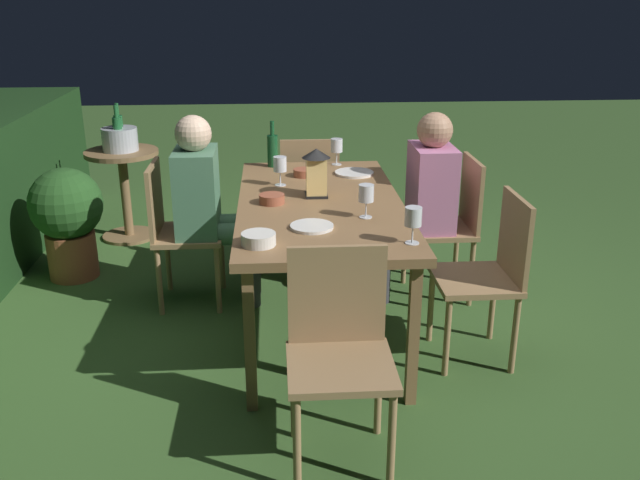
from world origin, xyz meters
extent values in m
plane|color=#385B28|center=(0.00, 0.00, 0.00)|extent=(16.00, 16.00, 0.00)
cube|color=olive|center=(0.00, 0.00, 0.73)|extent=(1.74, 0.87, 0.04)
cube|color=olive|center=(-0.80, -0.37, 0.35)|extent=(0.05, 0.05, 0.71)
cube|color=olive|center=(0.80, -0.37, 0.35)|extent=(0.05, 0.05, 0.71)
cube|color=olive|center=(-0.80, 0.37, 0.35)|extent=(0.05, 0.05, 0.71)
cube|color=olive|center=(0.80, 0.37, 0.35)|extent=(0.05, 0.05, 0.71)
cube|color=#9E7A51|center=(0.39, 0.76, 0.43)|extent=(0.42, 0.40, 0.03)
cube|color=#9E7A51|center=(0.39, 0.94, 0.66)|extent=(0.40, 0.03, 0.42)
cylinder|color=#9E7A51|center=(0.57, 0.59, 0.21)|extent=(0.03, 0.03, 0.42)
cylinder|color=#9E7A51|center=(0.21, 0.59, 0.21)|extent=(0.03, 0.03, 0.42)
cylinder|color=#9E7A51|center=(0.57, 0.93, 0.21)|extent=(0.03, 0.03, 0.42)
cylinder|color=#9E7A51|center=(0.21, 0.93, 0.21)|extent=(0.03, 0.03, 0.42)
cube|color=#4C7A5B|center=(0.39, 0.70, 0.70)|extent=(0.38, 0.24, 0.50)
sphere|color=beige|center=(0.39, 0.70, 1.04)|extent=(0.21, 0.21, 0.21)
cylinder|color=#4C7A5B|center=(0.48, 0.56, 0.46)|extent=(0.13, 0.36, 0.13)
cylinder|color=#4C7A5B|center=(0.30, 0.56, 0.46)|extent=(0.13, 0.36, 0.13)
cylinder|color=#333338|center=(0.48, 0.40, 0.23)|extent=(0.11, 0.11, 0.45)
cylinder|color=#333338|center=(0.30, 0.40, 0.23)|extent=(0.11, 0.11, 0.45)
cube|color=#9E7A51|center=(0.39, -0.76, 0.43)|extent=(0.42, 0.40, 0.03)
cube|color=#9E7A51|center=(0.39, -0.94, 0.66)|extent=(0.40, 0.02, 0.42)
cylinder|color=#9E7A51|center=(0.21, -0.59, 0.21)|extent=(0.03, 0.03, 0.42)
cylinder|color=#9E7A51|center=(0.57, -0.59, 0.21)|extent=(0.03, 0.03, 0.42)
cylinder|color=#9E7A51|center=(0.21, -0.93, 0.21)|extent=(0.03, 0.03, 0.42)
cylinder|color=#9E7A51|center=(0.57, -0.93, 0.21)|extent=(0.03, 0.03, 0.42)
cube|color=#C675A3|center=(0.39, -0.70, 0.70)|extent=(0.38, 0.24, 0.50)
sphere|color=tan|center=(0.39, -0.70, 1.04)|extent=(0.21, 0.21, 0.21)
cylinder|color=#C675A3|center=(0.30, -0.56, 0.46)|extent=(0.13, 0.36, 0.13)
cylinder|color=#C675A3|center=(0.48, -0.56, 0.46)|extent=(0.13, 0.36, 0.13)
cylinder|color=#333338|center=(0.30, -0.40, 0.23)|extent=(0.11, 0.11, 0.45)
cylinder|color=#333338|center=(0.48, -0.40, 0.23)|extent=(0.11, 0.11, 0.45)
cube|color=#9E7A51|center=(1.19, 0.00, 0.43)|extent=(0.40, 0.42, 0.03)
cube|color=#9E7A51|center=(1.00, 0.00, 0.66)|extent=(0.03, 0.40, 0.42)
cylinder|color=#9E7A51|center=(1.36, 0.18, 0.21)|extent=(0.03, 0.03, 0.42)
cylinder|color=#9E7A51|center=(1.36, -0.18, 0.21)|extent=(0.03, 0.03, 0.42)
cylinder|color=#9E7A51|center=(1.02, 0.18, 0.21)|extent=(0.03, 0.03, 0.42)
cylinder|color=#9E7A51|center=(1.02, -0.18, 0.21)|extent=(0.03, 0.03, 0.42)
cube|color=#9E7A51|center=(-1.19, 0.00, 0.43)|extent=(0.40, 0.42, 0.03)
cube|color=#9E7A51|center=(-1.00, 0.00, 0.66)|extent=(0.03, 0.40, 0.42)
cylinder|color=#9E7A51|center=(-1.36, -0.18, 0.21)|extent=(0.03, 0.03, 0.42)
cylinder|color=#9E7A51|center=(-1.36, 0.18, 0.21)|extent=(0.03, 0.03, 0.42)
cylinder|color=#9E7A51|center=(-1.02, -0.18, 0.21)|extent=(0.03, 0.03, 0.42)
cylinder|color=#9E7A51|center=(-1.02, 0.18, 0.21)|extent=(0.03, 0.03, 0.42)
cube|color=#9E7A51|center=(-0.39, -0.76, 0.43)|extent=(0.42, 0.40, 0.03)
cube|color=#9E7A51|center=(-0.39, -0.94, 0.66)|extent=(0.40, 0.02, 0.42)
cylinder|color=#9E7A51|center=(-0.57, -0.59, 0.21)|extent=(0.03, 0.03, 0.42)
cylinder|color=#9E7A51|center=(-0.21, -0.59, 0.21)|extent=(0.03, 0.03, 0.42)
cylinder|color=#9E7A51|center=(-0.57, -0.93, 0.21)|extent=(0.03, 0.03, 0.42)
cylinder|color=#9E7A51|center=(-0.21, -0.93, 0.21)|extent=(0.03, 0.03, 0.42)
cube|color=black|center=(0.09, 0.01, 0.76)|extent=(0.12, 0.12, 0.01)
cube|color=#F9D17A|center=(0.09, 0.01, 0.87)|extent=(0.11, 0.11, 0.20)
cone|color=black|center=(0.09, 0.01, 0.99)|extent=(0.15, 0.15, 0.05)
cylinder|color=#144723|center=(0.77, 0.25, 0.85)|extent=(0.07, 0.07, 0.20)
cylinder|color=#144723|center=(0.77, 0.25, 1.00)|extent=(0.03, 0.03, 0.09)
cylinder|color=silver|center=(-0.30, -0.21, 0.75)|extent=(0.06, 0.06, 0.00)
cylinder|color=silver|center=(-0.30, -0.21, 0.79)|extent=(0.01, 0.01, 0.08)
cylinder|color=silver|center=(-0.30, -0.21, 0.88)|extent=(0.08, 0.08, 0.08)
cylinder|color=maroon|center=(-0.30, -0.21, 0.85)|extent=(0.07, 0.07, 0.03)
cylinder|color=silver|center=(-0.68, -0.37, 0.75)|extent=(0.06, 0.06, 0.00)
cylinder|color=silver|center=(-0.68, -0.37, 0.79)|extent=(0.01, 0.01, 0.08)
cylinder|color=silver|center=(-0.68, -0.37, 0.88)|extent=(0.08, 0.08, 0.08)
cylinder|color=maroon|center=(-0.68, -0.37, 0.85)|extent=(0.07, 0.07, 0.03)
cylinder|color=silver|center=(0.32, 0.21, 0.75)|extent=(0.06, 0.06, 0.00)
cylinder|color=silver|center=(0.32, 0.21, 0.79)|extent=(0.01, 0.01, 0.08)
cylinder|color=silver|center=(0.32, 0.21, 0.88)|extent=(0.08, 0.08, 0.08)
cylinder|color=maroon|center=(0.32, 0.21, 0.85)|extent=(0.07, 0.07, 0.03)
cylinder|color=silver|center=(0.79, -0.16, 0.75)|extent=(0.06, 0.06, 0.00)
cylinder|color=silver|center=(0.79, -0.16, 0.79)|extent=(0.01, 0.01, 0.08)
cylinder|color=silver|center=(0.79, -0.16, 0.88)|extent=(0.08, 0.08, 0.08)
cylinder|color=maroon|center=(0.79, -0.16, 0.85)|extent=(0.07, 0.07, 0.03)
cylinder|color=white|center=(0.54, -0.25, 0.76)|extent=(0.24, 0.24, 0.01)
cylinder|color=white|center=(-0.44, 0.07, 0.76)|extent=(0.21, 0.21, 0.01)
cylinder|color=#9E5138|center=(-0.03, 0.26, 0.77)|extent=(0.13, 0.13, 0.05)
cylinder|color=#424C1E|center=(-0.03, 0.26, 0.78)|extent=(0.11, 0.11, 0.01)
cylinder|color=silver|center=(-0.65, 0.32, 0.78)|extent=(0.15, 0.15, 0.06)
cylinder|color=tan|center=(-0.65, 0.32, 0.79)|extent=(0.13, 0.13, 0.02)
cylinder|color=#9E5138|center=(0.51, 0.06, 0.77)|extent=(0.13, 0.13, 0.05)
cylinder|color=#477533|center=(0.51, 0.06, 0.78)|extent=(0.11, 0.11, 0.01)
cylinder|color=brown|center=(1.58, 1.38, 0.67)|extent=(0.54, 0.54, 0.03)
cylinder|color=brown|center=(1.58, 1.38, 0.32)|extent=(0.07, 0.07, 0.65)
cylinder|color=brown|center=(1.58, 1.38, 0.01)|extent=(0.41, 0.41, 0.02)
cylinder|color=#B2B7BF|center=(1.58, 1.38, 0.77)|extent=(0.26, 0.26, 0.17)
cylinder|color=white|center=(1.58, 1.38, 0.81)|extent=(0.23, 0.23, 0.04)
cylinder|color=#1E5B2D|center=(1.54, 1.38, 0.86)|extent=(0.07, 0.07, 0.16)
cylinder|color=#1E5B2D|center=(1.54, 1.38, 0.98)|extent=(0.03, 0.03, 0.09)
cylinder|color=#1E5B2D|center=(1.63, 1.39, 0.86)|extent=(0.07, 0.07, 0.16)
cylinder|color=#1E5B2D|center=(1.63, 1.39, 0.98)|extent=(0.03, 0.03, 0.09)
cylinder|color=#9E5133|center=(0.83, 1.59, 0.15)|extent=(0.32, 0.32, 0.31)
sphere|color=#234C1E|center=(0.83, 1.59, 0.51)|extent=(0.47, 0.47, 0.47)
camera|label=1|loc=(-3.51, 0.24, 1.83)|focal=38.43mm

